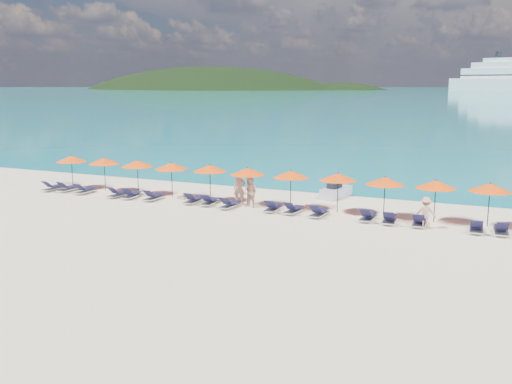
% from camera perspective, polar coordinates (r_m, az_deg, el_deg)
% --- Properties ---
extents(ground, '(1400.00, 1400.00, 0.00)m').
position_cam_1_polar(ground, '(29.28, -2.40, -3.32)').
color(ground, beige).
extents(sea, '(1600.00, 1300.00, 0.01)m').
position_cam_1_polar(sea, '(685.54, 23.39, 9.38)').
color(sea, '#1FA9B2').
rests_on(sea, ground).
extents(headland_main, '(374.00, 242.00, 126.50)m').
position_cam_1_polar(headland_main, '(647.68, -4.85, 6.81)').
color(headland_main, black).
rests_on(headland_main, ground).
extents(headland_small, '(162.00, 126.00, 85.50)m').
position_cam_1_polar(headland_small, '(609.04, 8.62, 6.76)').
color(headland_small, black).
rests_on(headland_small, ground).
extents(jetski, '(1.50, 2.77, 0.93)m').
position_cam_1_polar(jetski, '(36.58, 7.98, 0.07)').
color(jetski, silver).
rests_on(jetski, ground).
extents(beachgoer_a, '(0.83, 0.69, 1.95)m').
position_cam_1_polar(beachgoer_a, '(34.00, -1.67, 0.36)').
color(beachgoer_a, tan).
rests_on(beachgoer_a, ground).
extents(beachgoer_b, '(0.98, 0.72, 1.81)m').
position_cam_1_polar(beachgoer_b, '(33.15, -0.55, -0.03)').
color(beachgoer_b, tan).
rests_on(beachgoer_b, ground).
extents(beachgoer_c, '(1.03, 0.50, 1.58)m').
position_cam_1_polar(beachgoer_c, '(29.78, 16.61, -1.97)').
color(beachgoer_c, tan).
rests_on(beachgoer_c, ground).
extents(umbrella_0, '(2.10, 2.10, 2.28)m').
position_cam_1_polar(umbrella_0, '(41.32, -17.98, 3.17)').
color(umbrella_0, black).
rests_on(umbrella_0, ground).
extents(umbrella_1, '(2.10, 2.10, 2.28)m').
position_cam_1_polar(umbrella_1, '(39.60, -14.95, 3.02)').
color(umbrella_1, black).
rests_on(umbrella_1, ground).
extents(umbrella_2, '(2.10, 2.10, 2.28)m').
position_cam_1_polar(umbrella_2, '(37.81, -11.78, 2.80)').
color(umbrella_2, black).
rests_on(umbrella_2, ground).
extents(umbrella_3, '(2.10, 2.10, 2.28)m').
position_cam_1_polar(umbrella_3, '(36.28, -8.45, 2.58)').
color(umbrella_3, black).
rests_on(umbrella_3, ground).
extents(umbrella_4, '(2.10, 2.10, 2.28)m').
position_cam_1_polar(umbrella_4, '(35.08, -4.63, 2.38)').
color(umbrella_4, black).
rests_on(umbrella_4, ground).
extents(umbrella_5, '(2.10, 2.10, 2.28)m').
position_cam_1_polar(umbrella_5, '(33.71, -0.85, 2.07)').
color(umbrella_5, black).
rests_on(umbrella_5, ground).
extents(umbrella_6, '(2.10, 2.10, 2.28)m').
position_cam_1_polar(umbrella_6, '(32.75, 3.51, 1.79)').
color(umbrella_6, black).
rests_on(umbrella_6, ground).
extents(umbrella_7, '(2.10, 2.10, 2.28)m').
position_cam_1_polar(umbrella_7, '(32.05, 8.21, 1.50)').
color(umbrella_7, black).
rests_on(umbrella_7, ground).
extents(umbrella_8, '(2.10, 2.10, 2.28)m').
position_cam_1_polar(umbrella_8, '(31.20, 12.78, 1.09)').
color(umbrella_8, black).
rests_on(umbrella_8, ground).
extents(umbrella_9, '(2.10, 2.10, 2.28)m').
position_cam_1_polar(umbrella_9, '(30.84, 17.55, 0.74)').
color(umbrella_9, black).
rests_on(umbrella_9, ground).
extents(umbrella_10, '(2.10, 2.10, 2.28)m').
position_cam_1_polar(umbrella_10, '(30.83, 22.37, 0.42)').
color(umbrella_10, black).
rests_on(umbrella_10, ground).
extents(lounger_0, '(0.72, 1.73, 0.66)m').
position_cam_1_polar(lounger_0, '(40.86, -19.61, 0.46)').
color(lounger_0, silver).
rests_on(lounger_0, ground).
extents(lounger_1, '(0.69, 1.72, 0.66)m').
position_cam_1_polar(lounger_1, '(40.23, -18.27, 0.38)').
color(lounger_1, silver).
rests_on(lounger_1, ground).
extents(lounger_2, '(0.65, 1.71, 0.66)m').
position_cam_1_polar(lounger_2, '(39.13, -16.72, 0.19)').
color(lounger_2, silver).
rests_on(lounger_2, ground).
extents(lounger_3, '(0.75, 1.74, 0.66)m').
position_cam_1_polar(lounger_3, '(37.36, -13.59, -0.14)').
color(lounger_3, silver).
rests_on(lounger_3, ground).
extents(lounger_4, '(0.75, 1.74, 0.66)m').
position_cam_1_polar(lounger_4, '(36.79, -12.30, -0.25)').
color(lounger_4, silver).
rests_on(lounger_4, ground).
extents(lounger_5, '(0.63, 1.70, 0.66)m').
position_cam_1_polar(lounger_5, '(35.89, -10.20, -0.45)').
color(lounger_5, silver).
rests_on(lounger_5, ground).
extents(lounger_6, '(0.63, 1.70, 0.66)m').
position_cam_1_polar(lounger_6, '(34.64, -6.25, -0.75)').
color(lounger_6, silver).
rests_on(lounger_6, ground).
extents(lounger_7, '(0.77, 1.75, 0.66)m').
position_cam_1_polar(lounger_7, '(34.07, -4.65, -0.92)').
color(lounger_7, silver).
rests_on(lounger_7, ground).
extents(lounger_8, '(0.78, 1.75, 0.66)m').
position_cam_1_polar(lounger_8, '(33.13, -2.65, -1.23)').
color(lounger_8, silver).
rests_on(lounger_8, ground).
extents(lounger_9, '(0.67, 1.72, 0.66)m').
position_cam_1_polar(lounger_9, '(32.30, 1.72, -1.54)').
color(lounger_9, silver).
rests_on(lounger_9, ground).
extents(lounger_10, '(0.77, 1.75, 0.66)m').
position_cam_1_polar(lounger_10, '(31.84, 3.77, -1.74)').
color(lounger_10, silver).
rests_on(lounger_10, ground).
extents(lounger_11, '(0.74, 1.74, 0.66)m').
position_cam_1_polar(lounger_11, '(31.20, 6.32, -2.04)').
color(lounger_11, silver).
rests_on(lounger_11, ground).
extents(lounger_12, '(0.68, 1.72, 0.66)m').
position_cam_1_polar(lounger_12, '(30.68, 11.14, -2.40)').
color(lounger_12, silver).
rests_on(lounger_12, ground).
extents(lounger_13, '(0.76, 1.75, 0.66)m').
position_cam_1_polar(lounger_13, '(30.36, 13.21, -2.63)').
color(lounger_13, silver).
rests_on(lounger_13, ground).
extents(lounger_14, '(0.73, 1.74, 0.66)m').
position_cam_1_polar(lounger_14, '(30.17, 16.02, -2.85)').
color(lounger_14, silver).
rests_on(lounger_14, ground).
extents(lounger_15, '(0.71, 1.73, 0.66)m').
position_cam_1_polar(lounger_15, '(29.81, 21.19, -3.33)').
color(lounger_15, silver).
rests_on(lounger_15, ground).
extents(lounger_16, '(0.76, 1.75, 0.66)m').
position_cam_1_polar(lounger_16, '(29.84, 23.32, -3.48)').
color(lounger_16, silver).
rests_on(lounger_16, ground).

